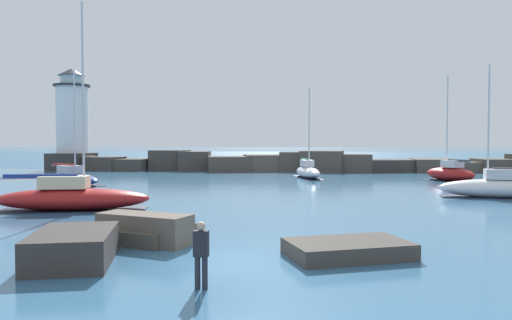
{
  "coord_description": "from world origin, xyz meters",
  "views": [
    {
      "loc": [
        2.45,
        -14.49,
        3.56
      ],
      "look_at": [
        -1.2,
        18.92,
        2.32
      ],
      "focal_mm": 35.0,
      "sensor_mm": 36.0,
      "label": 1
    }
  ],
  "objects_px": {
    "lighthouse": "(72,126)",
    "sailboat_moored_1": "(72,197)",
    "sailboat_moored_2": "(497,187)",
    "sailboat_moored_3": "(72,177)",
    "sailboat_moored_0": "(308,171)",
    "sailboat_moored_4": "(450,173)",
    "person_on_rocks": "(201,252)"
  },
  "relations": [
    {
      "from": "sailboat_moored_0",
      "to": "sailboat_moored_1",
      "type": "height_order",
      "value": "sailboat_moored_1"
    },
    {
      "from": "lighthouse",
      "to": "person_on_rocks",
      "type": "distance_m",
      "value": 56.03
    },
    {
      "from": "sailboat_moored_2",
      "to": "sailboat_moored_4",
      "type": "distance_m",
      "value": 13.8
    },
    {
      "from": "lighthouse",
      "to": "sailboat_moored_3",
      "type": "height_order",
      "value": "lighthouse"
    },
    {
      "from": "person_on_rocks",
      "to": "sailboat_moored_1",
      "type": "bearing_deg",
      "value": 126.97
    },
    {
      "from": "sailboat_moored_0",
      "to": "sailboat_moored_2",
      "type": "bearing_deg",
      "value": -53.45
    },
    {
      "from": "sailboat_moored_4",
      "to": "sailboat_moored_3",
      "type": "bearing_deg",
      "value": -167.66
    },
    {
      "from": "sailboat_moored_0",
      "to": "sailboat_moored_4",
      "type": "distance_m",
      "value": 13.11
    },
    {
      "from": "sailboat_moored_0",
      "to": "sailboat_moored_4",
      "type": "relative_size",
      "value": 0.91
    },
    {
      "from": "lighthouse",
      "to": "sailboat_moored_4",
      "type": "distance_m",
      "value": 45.01
    },
    {
      "from": "lighthouse",
      "to": "person_on_rocks",
      "type": "height_order",
      "value": "lighthouse"
    },
    {
      "from": "sailboat_moored_3",
      "to": "sailboat_moored_2",
      "type": "bearing_deg",
      "value": -11.9
    },
    {
      "from": "person_on_rocks",
      "to": "sailboat_moored_2",
      "type": "bearing_deg",
      "value": 55.94
    },
    {
      "from": "lighthouse",
      "to": "person_on_rocks",
      "type": "bearing_deg",
      "value": -60.58
    },
    {
      "from": "sailboat_moored_2",
      "to": "sailboat_moored_3",
      "type": "bearing_deg",
      "value": 168.1
    },
    {
      "from": "sailboat_moored_3",
      "to": "sailboat_moored_0",
      "type": "bearing_deg",
      "value": 26.05
    },
    {
      "from": "lighthouse",
      "to": "sailboat_moored_0",
      "type": "relative_size",
      "value": 1.46
    },
    {
      "from": "sailboat_moored_3",
      "to": "sailboat_moored_4",
      "type": "distance_m",
      "value": 33.24
    },
    {
      "from": "lighthouse",
      "to": "sailboat_moored_2",
      "type": "relative_size",
      "value": 1.52
    },
    {
      "from": "sailboat_moored_1",
      "to": "sailboat_moored_3",
      "type": "relative_size",
      "value": 1.13
    },
    {
      "from": "sailboat_moored_2",
      "to": "person_on_rocks",
      "type": "bearing_deg",
      "value": -124.06
    },
    {
      "from": "lighthouse",
      "to": "sailboat_moored_1",
      "type": "height_order",
      "value": "lighthouse"
    },
    {
      "from": "sailboat_moored_0",
      "to": "lighthouse",
      "type": "bearing_deg",
      "value": 159.59
    },
    {
      "from": "sailboat_moored_0",
      "to": "person_on_rocks",
      "type": "height_order",
      "value": "sailboat_moored_0"
    },
    {
      "from": "sailboat_moored_4",
      "to": "sailboat_moored_2",
      "type": "bearing_deg",
      "value": -93.43
    },
    {
      "from": "sailboat_moored_0",
      "to": "sailboat_moored_3",
      "type": "height_order",
      "value": "sailboat_moored_3"
    },
    {
      "from": "sailboat_moored_2",
      "to": "sailboat_moored_4",
      "type": "relative_size",
      "value": 0.88
    },
    {
      "from": "lighthouse",
      "to": "sailboat_moored_0",
      "type": "height_order",
      "value": "lighthouse"
    },
    {
      "from": "sailboat_moored_0",
      "to": "sailboat_moored_1",
      "type": "distance_m",
      "value": 27.44
    },
    {
      "from": "person_on_rocks",
      "to": "sailboat_moored_3",
      "type": "bearing_deg",
      "value": 121.65
    },
    {
      "from": "sailboat_moored_2",
      "to": "lighthouse",
      "type": "bearing_deg",
      "value": 146.83
    },
    {
      "from": "sailboat_moored_1",
      "to": "sailboat_moored_3",
      "type": "bearing_deg",
      "value": 116.54
    }
  ]
}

